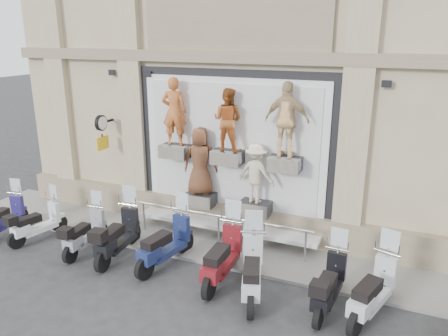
{
  "coord_description": "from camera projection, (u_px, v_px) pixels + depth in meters",
  "views": [
    {
      "loc": [
        4.26,
        -7.52,
        5.42
      ],
      "look_at": [
        0.2,
        1.9,
        2.25
      ],
      "focal_mm": 35.0,
      "sensor_mm": 36.0,
      "label": 1
    }
  ],
  "objects": [
    {
      "name": "ground",
      "position": [
        182.0,
        285.0,
        9.81
      ],
      "size": [
        90.0,
        90.0,
        0.0
      ],
      "primitive_type": "plane",
      "color": "#2B2B2E",
      "rests_on": "ground"
    },
    {
      "name": "sidewalk",
      "position": [
        220.0,
        244.0,
        11.64
      ],
      "size": [
        16.0,
        2.2,
        0.08
      ],
      "primitive_type": "cube",
      "color": "gray",
      "rests_on": "ground"
    },
    {
      "name": "building",
      "position": [
        280.0,
        15.0,
        14.17
      ],
      "size": [
        14.0,
        8.6,
        12.0
      ],
      "primitive_type": null,
      "color": "#C5B58F",
      "rests_on": "ground"
    },
    {
      "name": "shop_vitrine",
      "position": [
        232.0,
        152.0,
        11.47
      ],
      "size": [
        5.6,
        0.84,
        4.3
      ],
      "color": "black",
      "rests_on": "ground"
    },
    {
      "name": "guard_rail",
      "position": [
        219.0,
        231.0,
        11.42
      ],
      "size": [
        5.06,
        0.1,
        0.93
      ],
      "primitive_type": null,
      "color": "#9EA0A5",
      "rests_on": "ground"
    },
    {
      "name": "clock_sign_bracket",
      "position": [
        102.0,
        128.0,
        12.62
      ],
      "size": [
        0.1,
        0.8,
        1.02
      ],
      "color": "black",
      "rests_on": "ground"
    },
    {
      "name": "scooter_a",
      "position": [
        4.0,
        210.0,
        12.15
      ],
      "size": [
        0.81,
        1.84,
        1.44
      ],
      "primitive_type": null,
      "rotation": [
        0.0,
        0.0,
        0.17
      ],
      "color": "navy",
      "rests_on": "ground"
    },
    {
      "name": "scooter_b",
      "position": [
        37.0,
        215.0,
        11.78
      ],
      "size": [
        0.87,
        1.83,
        1.43
      ],
      "primitive_type": null,
      "rotation": [
        0.0,
        0.0,
        -0.21
      ],
      "color": "white",
      "rests_on": "ground"
    },
    {
      "name": "scooter_c",
      "position": [
        85.0,
        225.0,
        11.15
      ],
      "size": [
        0.65,
        1.83,
        1.46
      ],
      "primitive_type": null,
      "rotation": [
        0.0,
        0.0,
        0.07
      ],
      "color": "gray",
      "rests_on": "ground"
    },
    {
      "name": "scooter_d",
      "position": [
        117.0,
        226.0,
        10.82
      ],
      "size": [
        0.8,
        2.11,
        1.67
      ],
      "primitive_type": null,
      "rotation": [
        0.0,
        0.0,
        0.1
      ],
      "color": "black",
      "rests_on": "ground"
    },
    {
      "name": "scooter_e",
      "position": [
        165.0,
        234.0,
        10.41
      ],
      "size": [
        0.95,
        2.14,
        1.68
      ],
      "primitive_type": null,
      "rotation": [
        0.0,
        0.0,
        -0.17
      ],
      "color": "#16214E",
      "rests_on": "ground"
    },
    {
      "name": "scooter_f",
      "position": [
        222.0,
        247.0,
        9.74
      ],
      "size": [
        0.68,
        2.13,
        1.72
      ],
      "primitive_type": null,
      "rotation": [
        0.0,
        0.0,
        0.03
      ],
      "color": "maroon",
      "rests_on": "ground"
    },
    {
      "name": "scooter_g",
      "position": [
        252.0,
        260.0,
        9.17
      ],
      "size": [
        1.23,
        2.18,
        1.7
      ],
      "primitive_type": null,
      "rotation": [
        0.0,
        0.0,
        0.32
      ],
      "color": "silver",
      "rests_on": "ground"
    },
    {
      "name": "scooter_h",
      "position": [
        330.0,
        275.0,
        8.76
      ],
      "size": [
        0.69,
        1.94,
        1.54
      ],
      "primitive_type": null,
      "rotation": [
        0.0,
        0.0,
        -0.07
      ],
      "color": "black",
      "rests_on": "ground"
    },
    {
      "name": "scooter_i",
      "position": [
        374.0,
        280.0,
        8.47
      ],
      "size": [
        1.16,
        2.13,
        1.66
      ],
      "primitive_type": null,
      "rotation": [
        0.0,
        0.0,
        -0.29
      ],
      "color": "silver",
      "rests_on": "ground"
    }
  ]
}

